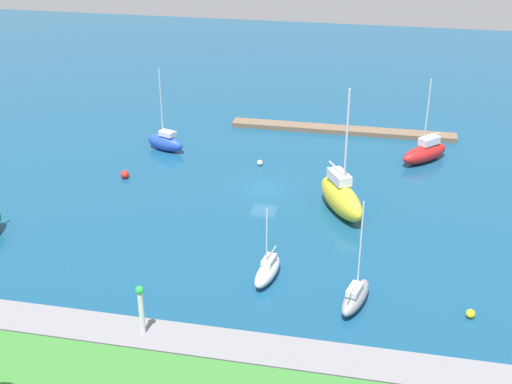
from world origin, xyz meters
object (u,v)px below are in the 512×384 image
(sailboat_yellow_far_north, at_px, (341,197))
(mooring_buoy_red, at_px, (125,174))
(sailboat_white_off_beacon, at_px, (268,271))
(sailboat_blue_lone_north, at_px, (165,142))
(mooring_buoy_yellow, at_px, (470,314))
(harbor_beacon, at_px, (141,306))
(sailboat_red_mid_basin, at_px, (425,152))
(pier_dock, at_px, (342,130))
(sailboat_gray_west_end, at_px, (355,296))
(mooring_buoy_white, at_px, (260,163))

(sailboat_yellow_far_north, height_order, mooring_buoy_red, sailboat_yellow_far_north)
(sailboat_white_off_beacon, relative_size, sailboat_blue_lone_north, 0.68)
(sailboat_yellow_far_north, bearing_deg, mooring_buoy_yellow, 6.57)
(harbor_beacon, xyz_separation_m, sailboat_red_mid_basin, (-19.29, -36.62, -2.22))
(pier_dock, height_order, sailboat_white_off_beacon, sailboat_white_off_beacon)
(pier_dock, relative_size, sailboat_yellow_far_north, 2.22)
(sailboat_white_off_beacon, xyz_separation_m, sailboat_yellow_far_north, (-4.60, -12.61, 0.88))
(sailboat_red_mid_basin, bearing_deg, pier_dock, -84.38)
(sailboat_white_off_beacon, distance_m, mooring_buoy_yellow, 15.53)
(pier_dock, height_order, sailboat_gray_west_end, sailboat_gray_west_end)
(sailboat_red_mid_basin, bearing_deg, mooring_buoy_white, -32.44)
(sailboat_red_mid_basin, relative_size, sailboat_gray_west_end, 1.10)
(harbor_beacon, height_order, sailboat_red_mid_basin, sailboat_red_mid_basin)
(sailboat_blue_lone_north, distance_m, sailboat_yellow_far_north, 24.00)
(mooring_buoy_white, bearing_deg, sailboat_yellow_far_north, 135.81)
(sailboat_red_mid_basin, bearing_deg, sailboat_blue_lone_north, -42.26)
(sailboat_gray_west_end, bearing_deg, mooring_buoy_white, 41.20)
(harbor_beacon, xyz_separation_m, sailboat_gray_west_end, (-13.76, -7.72, -2.53))
(sailboat_yellow_far_north, bearing_deg, mooring_buoy_white, -164.06)
(mooring_buoy_white, bearing_deg, harbor_beacon, 87.00)
(sailboat_gray_west_end, bearing_deg, sailboat_red_mid_basin, 3.78)
(sailboat_red_mid_basin, distance_m, mooring_buoy_red, 32.70)
(pier_dock, distance_m, sailboat_yellow_far_north, 21.50)
(harbor_beacon, bearing_deg, pier_dock, -102.28)
(mooring_buoy_white, relative_size, mooring_buoy_red, 0.70)
(sailboat_red_mid_basin, bearing_deg, sailboat_yellow_far_north, 12.91)
(sailboat_yellow_far_north, bearing_deg, mooring_buoy_red, -127.83)
(mooring_buoy_yellow, distance_m, mooring_buoy_red, 38.04)
(sailboat_white_off_beacon, relative_size, mooring_buoy_white, 10.62)
(pier_dock, distance_m, mooring_buoy_white, 14.40)
(sailboat_blue_lone_north, distance_m, sailboat_gray_west_end, 35.25)
(harbor_beacon, distance_m, sailboat_yellow_far_north, 25.25)
(sailboat_yellow_far_north, bearing_deg, harbor_beacon, -56.50)
(sailboat_yellow_far_north, xyz_separation_m, mooring_buoy_red, (22.82, -3.19, -1.22))
(sailboat_red_mid_basin, height_order, sailboat_yellow_far_north, sailboat_yellow_far_north)
(sailboat_yellow_far_north, distance_m, mooring_buoy_white, 13.49)
(sailboat_red_mid_basin, relative_size, sailboat_yellow_far_north, 0.77)
(sailboat_red_mid_basin, bearing_deg, mooring_buoy_yellow, 48.03)
(sailboat_white_off_beacon, distance_m, sailboat_gray_west_end, 7.40)
(sailboat_white_off_beacon, bearing_deg, mooring_buoy_yellow, 91.86)
(pier_dock, relative_size, sailboat_white_off_beacon, 4.22)
(harbor_beacon, height_order, sailboat_gray_west_end, sailboat_gray_west_end)
(sailboat_white_off_beacon, bearing_deg, harbor_beacon, -24.76)
(harbor_beacon, relative_size, sailboat_gray_west_end, 0.44)
(sailboat_white_off_beacon, height_order, sailboat_yellow_far_north, sailboat_yellow_far_north)
(pier_dock, height_order, harbor_beacon, harbor_beacon)
(sailboat_red_mid_basin, xyz_separation_m, sailboat_blue_lone_north, (29.09, 2.69, -0.09))
(sailboat_blue_lone_north, height_order, mooring_buoy_yellow, sailboat_blue_lone_north)
(pier_dock, height_order, mooring_buoy_red, mooring_buoy_red)
(sailboat_gray_west_end, xyz_separation_m, mooring_buoy_yellow, (-8.32, -0.18, -0.47))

